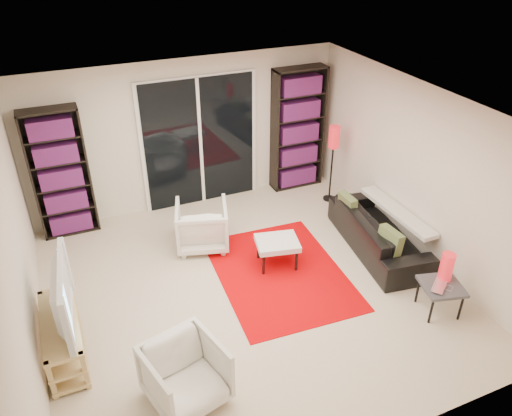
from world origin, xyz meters
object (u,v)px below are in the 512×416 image
Objects in this scene: bookshelf_right at (298,129)px; tv_stand at (63,337)px; sofa at (379,232)px; armchair_back at (202,225)px; floor_lamp at (333,145)px; armchair_front at (186,375)px; side_table at (441,288)px; ottoman at (277,244)px; bookshelf_left at (60,174)px.

bookshelf_right is 1.76× the size of tv_stand.
sofa is (0.18, -2.24, -0.77)m from bookshelf_right.
tv_stand is 4.36m from sofa.
armchair_back is (2.04, 1.42, 0.08)m from tv_stand.
sofa is at bearing -93.52° from floor_lamp.
bookshelf_right is 2.37m from sofa.
armchair_front is (-3.28, -1.42, 0.05)m from sofa.
sofa is 1.40m from side_table.
side_table is (0.08, -3.64, -0.70)m from bookshelf_right.
floor_lamp is (1.60, 1.30, 0.66)m from ottoman.
bookshelf_left is at bearing 137.25° from side_table.
ottoman is at bearing 11.23° from tv_stand.
sofa is at bearing 171.69° from armchair_back.
bookshelf_right reaches higher than ottoman.
bookshelf_left is 1.63× the size of tv_stand.
armchair_front is (0.75, -3.66, -0.64)m from bookshelf_left.
bookshelf_left reaches higher than floor_lamp.
sofa is at bearing 9.08° from armchair_front.
bookshelf_left is 0.93× the size of bookshelf_right.
sofa is at bearing -8.39° from ottoman.
armchair_back is (-2.30, 1.08, 0.06)m from sofa.
tv_stand is 2.49m from armchair_back.
bookshelf_left is at bearing 87.19° from armchair_front.
side_table is (1.41, -1.62, 0.01)m from ottoman.
tv_stand is 1.64× the size of armchair_front.
armchair_back is 2.53m from floor_lamp.
side_table is at bearing -13.89° from armchair_front.
ottoman is (-1.33, -2.02, -0.70)m from bookshelf_right.
side_table is 0.43× the size of floor_lamp.
floor_lamp reaches higher than armchair_front.
ottoman is at bearing 28.48° from armchair_front.
bookshelf_left reaches higher than ottoman.
bookshelf_right reaches higher than side_table.
floor_lamp reaches higher than tv_stand.
bookshelf_left is 3.29m from ottoman.
armchair_front is at bearing 85.40° from armchair_back.
armchair_front is 1.28× the size of side_table.
armchair_front reaches higher than sofa.
tv_stand is 2.90m from ottoman.
bookshelf_right is at bearing 56.62° from ottoman.
armchair_back is (1.73, -1.16, -0.64)m from bookshelf_left.
bookshelf_left is 2.99× the size of ottoman.
armchair_back reaches higher than sofa.
side_table is (4.25, -1.06, 0.09)m from tv_stand.
armchair_back is at bearing -169.51° from floor_lamp.
floor_lamp is at bearing -69.09° from bookshelf_right.
sofa is at bearing -29.05° from bookshelf_left.
bookshelf_right is at bearing 110.91° from floor_lamp.
ottoman is at bearing 131.07° from side_table.
bookshelf_right reaches higher than bookshelf_left.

